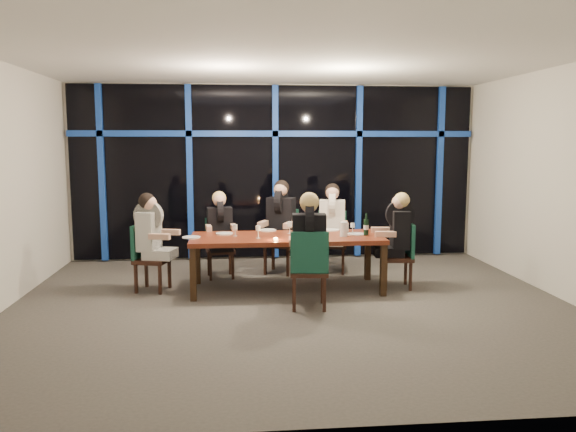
{
  "coord_description": "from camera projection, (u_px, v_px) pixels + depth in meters",
  "views": [
    {
      "loc": [
        -0.7,
        -6.71,
        2.02
      ],
      "look_at": [
        0.0,
        0.6,
        1.05
      ],
      "focal_mm": 35.0,
      "sensor_mm": 36.0,
      "label": 1
    }
  ],
  "objects": [
    {
      "name": "room",
      "position": [
        293.0,
        142.0,
        6.69
      ],
      "size": [
        7.04,
        7.0,
        3.02
      ],
      "color": "#524E48",
      "rests_on": "ground"
    },
    {
      "name": "window_wall",
      "position": [
        276.0,
        169.0,
        9.65
      ],
      "size": [
        6.86,
        0.43,
        2.94
      ],
      "color": "black",
      "rests_on": "ground"
    },
    {
      "name": "dining_table",
      "position": [
        287.0,
        241.0,
        7.66
      ],
      "size": [
        2.6,
        1.0,
        0.75
      ],
      "color": "maroon",
      "rests_on": "ground"
    },
    {
      "name": "chair_far_left",
      "position": [
        220.0,
        244.0,
        8.45
      ],
      "size": [
        0.46,
        0.46,
        0.88
      ],
      "rotation": [
        0.0,
        0.0,
        0.13
      ],
      "color": "black",
      "rests_on": "ground"
    },
    {
      "name": "chair_far_mid",
      "position": [
        282.0,
        237.0,
        8.74
      ],
      "size": [
        0.6,
        0.6,
        0.98
      ],
      "rotation": [
        0.0,
        0.0,
        -0.41
      ],
      "color": "black",
      "rests_on": "ground"
    },
    {
      "name": "chair_far_right",
      "position": [
        332.0,
        238.0,
        8.77
      ],
      "size": [
        0.51,
        0.51,
        0.95
      ],
      "rotation": [
        0.0,
        0.0,
        -0.19
      ],
      "color": "black",
      "rests_on": "ground"
    },
    {
      "name": "chair_end_left",
      "position": [
        147.0,
        254.0,
        7.63
      ],
      "size": [
        0.52,
        0.52,
        0.92
      ],
      "rotation": [
        0.0,
        0.0,
        1.31
      ],
      "color": "black",
      "rests_on": "ground"
    },
    {
      "name": "chair_end_right",
      "position": [
        402.0,
        252.0,
        7.78
      ],
      "size": [
        0.46,
        0.46,
        0.91
      ],
      "rotation": [
        0.0,
        0.0,
        4.61
      ],
      "color": "black",
      "rests_on": "ground"
    },
    {
      "name": "chair_near_mid",
      "position": [
        309.0,
        266.0,
        6.75
      ],
      "size": [
        0.49,
        0.49,
        0.97
      ],
      "rotation": [
        0.0,
        0.0,
        3.05
      ],
      "color": "black",
      "rests_on": "ground"
    },
    {
      "name": "diner_far_left",
      "position": [
        220.0,
        222.0,
        8.33
      ],
      "size": [
        0.47,
        0.58,
        0.86
      ],
      "rotation": [
        0.0,
        0.0,
        0.13
      ],
      "color": "black",
      "rests_on": "ground"
    },
    {
      "name": "diner_far_mid",
      "position": [
        280.0,
        213.0,
        8.61
      ],
      "size": [
        0.61,
        0.67,
        0.96
      ],
      "rotation": [
        0.0,
        0.0,
        -0.41
      ],
      "color": "black",
      "rests_on": "ground"
    },
    {
      "name": "diner_far_right",
      "position": [
        332.0,
        215.0,
        8.65
      ],
      "size": [
        0.52,
        0.63,
        0.92
      ],
      "rotation": [
        0.0,
        0.0,
        -0.19
      ],
      "color": "silver",
      "rests_on": "ground"
    },
    {
      "name": "diner_end_left",
      "position": [
        151.0,
        227.0,
        7.57
      ],
      "size": [
        0.62,
        0.53,
        0.89
      ],
      "rotation": [
        0.0,
        0.0,
        1.31
      ],
      "color": "black",
      "rests_on": "ground"
    },
    {
      "name": "diner_end_right",
      "position": [
        397.0,
        226.0,
        7.74
      ],
      "size": [
        0.59,
        0.48,
        0.89
      ],
      "rotation": [
        0.0,
        0.0,
        4.61
      ],
      "color": "black",
      "rests_on": "ground"
    },
    {
      "name": "diner_near_mid",
      "position": [
        309.0,
        233.0,
        6.78
      ],
      "size": [
        0.51,
        0.63,
        0.95
      ],
      "rotation": [
        0.0,
        0.0,
        3.05
      ],
      "color": "black",
      "rests_on": "ground"
    },
    {
      "name": "plate_far_left",
      "position": [
        224.0,
        234.0,
        7.8
      ],
      "size": [
        0.24,
        0.24,
        0.01
      ],
      "primitive_type": "cylinder",
      "color": "white",
      "rests_on": "dining_table"
    },
    {
      "name": "plate_far_mid",
      "position": [
        268.0,
        230.0,
        8.1
      ],
      "size": [
        0.24,
        0.24,
        0.01
      ],
      "primitive_type": "cylinder",
      "color": "white",
      "rests_on": "dining_table"
    },
    {
      "name": "plate_far_right",
      "position": [
        331.0,
        230.0,
        8.11
      ],
      "size": [
        0.24,
        0.24,
        0.01
      ],
      "primitive_type": "cylinder",
      "color": "white",
      "rests_on": "dining_table"
    },
    {
      "name": "plate_end_left",
      "position": [
        192.0,
        237.0,
        7.49
      ],
      "size": [
        0.24,
        0.24,
        0.01
      ],
      "primitive_type": "cylinder",
      "color": "white",
      "rests_on": "dining_table"
    },
    {
      "name": "plate_end_right",
      "position": [
        356.0,
        234.0,
        7.75
      ],
      "size": [
        0.24,
        0.24,
        0.01
      ],
      "primitive_type": "cylinder",
      "color": "white",
      "rests_on": "dining_table"
    },
    {
      "name": "plate_near_mid",
      "position": [
        307.0,
        239.0,
        7.36
      ],
      "size": [
        0.24,
        0.24,
        0.01
      ],
      "primitive_type": "cylinder",
      "color": "white",
      "rests_on": "dining_table"
    },
    {
      "name": "wine_bottle",
      "position": [
        366.0,
        227.0,
        7.68
      ],
      "size": [
        0.07,
        0.07,
        0.31
      ],
      "rotation": [
        0.0,
        0.0,
        -0.37
      ],
      "color": "black",
      "rests_on": "dining_table"
    },
    {
      "name": "water_pitcher",
      "position": [
        344.0,
        229.0,
        7.6
      ],
      "size": [
        0.12,
        0.11,
        0.2
      ],
      "rotation": [
        0.0,
        0.0,
        0.25
      ],
      "color": "silver",
      "rests_on": "dining_table"
    },
    {
      "name": "tea_light",
      "position": [
        276.0,
        239.0,
        7.32
      ],
      "size": [
        0.05,
        0.05,
        0.03
      ],
      "primitive_type": "cylinder",
      "color": "#FFAA4C",
      "rests_on": "dining_table"
    },
    {
      "name": "wine_glass_a",
      "position": [
        258.0,
        229.0,
        7.44
      ],
      "size": [
        0.07,
        0.07,
        0.17
      ],
      "color": "white",
      "rests_on": "dining_table"
    },
    {
      "name": "wine_glass_b",
      "position": [
        290.0,
        225.0,
        7.83
      ],
      "size": [
        0.06,
        0.06,
        0.17
      ],
      "color": "silver",
      "rests_on": "dining_table"
    },
    {
      "name": "wine_glass_c",
      "position": [
        314.0,
        226.0,
        7.69
      ],
      "size": [
        0.07,
        0.07,
        0.18
      ],
      "color": "silver",
      "rests_on": "dining_table"
    },
    {
      "name": "wine_glass_d",
      "position": [
        235.0,
        228.0,
        7.63
      ],
      "size": [
        0.06,
        0.06,
        0.16
      ],
      "color": "white",
      "rests_on": "dining_table"
    },
    {
      "name": "wine_glass_e",
      "position": [
        353.0,
        226.0,
        7.77
      ],
      "size": [
        0.06,
        0.06,
        0.16
      ],
      "color": "silver",
      "rests_on": "dining_table"
    }
  ]
}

